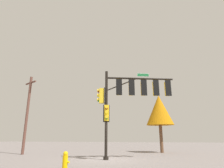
% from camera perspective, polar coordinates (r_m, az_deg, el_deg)
% --- Properties ---
extents(ground_plane, '(120.00, 120.00, 0.00)m').
position_cam_1_polar(ground_plane, '(13.98, -1.83, -21.53)').
color(ground_plane, slate).
extents(signal_pole_assembly, '(5.55, 2.54, 6.32)m').
position_cam_1_polar(signal_pole_assembly, '(14.39, 4.99, -3.34)').
color(signal_pole_assembly, black).
rests_on(signal_pole_assembly, ground_plane).
extents(utility_pole, '(1.68, 0.86, 7.31)m').
position_cam_1_polar(utility_pole, '(20.20, -23.78, -7.56)').
color(utility_pole, brown).
rests_on(utility_pole, ground_plane).
extents(fire_hydrant, '(0.33, 0.24, 0.83)m').
position_cam_1_polar(fire_hydrant, '(9.75, -13.68, -21.22)').
color(fire_hydrant, '#ECB306').
rests_on(fire_hydrant, ground_plane).
extents(tree_near, '(2.83, 2.83, 5.87)m').
position_cam_1_polar(tree_near, '(21.20, 13.83, -7.54)').
color(tree_near, brown).
rests_on(tree_near, ground_plane).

